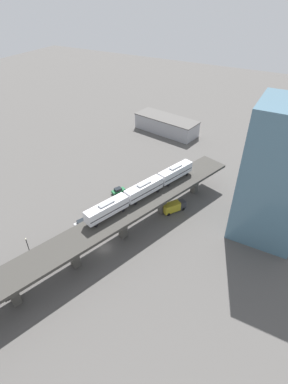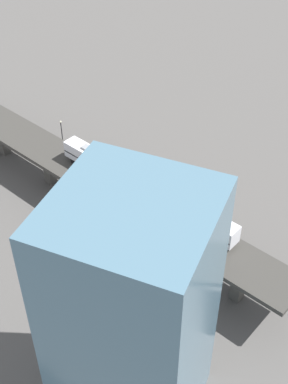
% 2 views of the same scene
% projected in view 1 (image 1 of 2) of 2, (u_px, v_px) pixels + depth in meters
% --- Properties ---
extents(ground_plane, '(400.00, 400.00, 0.00)m').
position_uv_depth(ground_plane, '(104.00, 248.00, 78.01)').
color(ground_plane, '#514F4C').
extents(elevated_viaduct, '(36.96, 89.96, 8.18)m').
position_uv_depth(elevated_viaduct, '(101.00, 229.00, 73.77)').
color(elevated_viaduct, '#393733').
rests_on(elevated_viaduct, ground).
extents(subway_train, '(14.38, 36.19, 4.45)m').
position_uv_depth(subway_train, '(144.00, 189.00, 81.00)').
color(subway_train, silver).
rests_on(subway_train, elevated_viaduct).
extents(street_car_white, '(2.37, 4.59, 1.89)m').
position_uv_depth(street_car_white, '(13.00, 288.00, 66.99)').
color(street_car_white, silver).
rests_on(street_car_white, ground).
extents(street_car_silver, '(3.39, 4.75, 1.89)m').
position_uv_depth(street_car_silver, '(82.00, 223.00, 84.50)').
color(street_car_silver, '#B7BABF').
rests_on(street_car_silver, ground).
extents(street_car_green, '(3.60, 4.74, 1.89)m').
position_uv_depth(street_car_green, '(118.00, 191.00, 97.06)').
color(street_car_green, '#1E6638').
rests_on(street_car_green, ground).
extents(delivery_truck, '(5.84, 7.25, 3.20)m').
position_uv_depth(delivery_truck, '(174.00, 207.00, 89.07)').
color(delivery_truck, '#333338').
rests_on(delivery_truck, ground).
extents(street_lamp, '(0.44, 0.44, 6.94)m').
position_uv_depth(street_lamp, '(28.00, 247.00, 72.85)').
color(street_lamp, black).
rests_on(street_lamp, ground).
extents(warehouse_building, '(29.85, 14.76, 6.80)m').
position_uv_depth(warehouse_building, '(166.00, 125.00, 133.16)').
color(warehouse_building, '#99999E').
rests_on(warehouse_building, ground).
extents(office_tower, '(16.00, 16.00, 36.00)m').
position_uv_depth(office_tower, '(277.00, 176.00, 73.00)').
color(office_tower, slate).
rests_on(office_tower, ground).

